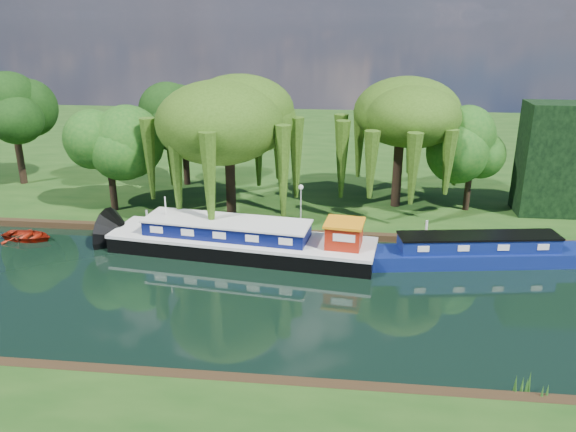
# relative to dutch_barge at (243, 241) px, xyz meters

# --- Properties ---
(ground) EXTENTS (120.00, 120.00, 0.00)m
(ground) POSITION_rel_dutch_barge_xyz_m (2.60, -5.02, -0.87)
(ground) COLOR black
(far_bank) EXTENTS (120.00, 52.00, 0.45)m
(far_bank) POSITION_rel_dutch_barge_xyz_m (2.60, 28.98, -0.65)
(far_bank) COLOR #153A10
(far_bank) RESTS_ON ground
(dutch_barge) EXTENTS (16.98, 5.83, 3.51)m
(dutch_barge) POSITION_rel_dutch_barge_xyz_m (0.00, 0.00, 0.00)
(dutch_barge) COLOR black
(dutch_barge) RESTS_ON ground
(narrowboat) EXTENTS (13.68, 4.23, 1.97)m
(narrowboat) POSITION_rel_dutch_barge_xyz_m (14.23, 0.17, -0.17)
(narrowboat) COLOR navy
(narrowboat) RESTS_ON ground
(red_dinghy) EXTENTS (3.71, 2.86, 0.71)m
(red_dinghy) POSITION_rel_dutch_barge_xyz_m (-14.75, 0.76, -0.87)
(red_dinghy) COLOR maroon
(red_dinghy) RESTS_ON ground
(white_cruiser) EXTENTS (2.81, 2.50, 1.36)m
(white_cruiser) POSITION_rel_dutch_barge_xyz_m (15.17, 2.15, -0.87)
(white_cruiser) COLOR silver
(white_cruiser) RESTS_ON ground
(willow_left) EXTENTS (7.83, 7.83, 9.39)m
(willow_left) POSITION_rel_dutch_barge_xyz_m (-1.98, 5.93, 6.40)
(willow_left) COLOR black
(willow_left) RESTS_ON far_bank
(willow_right) EXTENTS (7.06, 7.06, 8.60)m
(willow_right) POSITION_rel_dutch_barge_xyz_m (10.00, 9.33, 5.86)
(willow_right) COLOR black
(willow_right) RESTS_ON far_bank
(tree_far_left) EXTENTS (4.58, 4.58, 7.38)m
(tree_far_left) POSITION_rel_dutch_barge_xyz_m (-10.86, 6.05, 4.64)
(tree_far_left) COLOR black
(tree_far_left) RESTS_ON far_bank
(tree_far_back) EXTENTS (5.02, 5.02, 8.45)m
(tree_far_back) POSITION_rel_dutch_barge_xyz_m (-21.48, 11.95, 5.48)
(tree_far_back) COLOR black
(tree_far_back) RESTS_ON far_bank
(tree_far_mid) EXTENTS (4.78, 4.78, 7.82)m
(tree_far_mid) POSITION_rel_dutch_barge_xyz_m (-7.37, 13.21, 4.98)
(tree_far_mid) COLOR black
(tree_far_mid) RESTS_ON far_bank
(tree_far_right) EXTENTS (4.04, 4.04, 6.61)m
(tree_far_right) POSITION_rel_dutch_barge_xyz_m (15.15, 8.93, 4.14)
(tree_far_right) COLOR black
(tree_far_right) RESTS_ON far_bank
(conifer_hedge) EXTENTS (6.00, 3.00, 8.00)m
(conifer_hedge) POSITION_rel_dutch_barge_xyz_m (21.60, 8.98, 3.58)
(conifer_hedge) COLOR black
(conifer_hedge) RESTS_ON far_bank
(lamppost) EXTENTS (0.36, 0.36, 2.56)m
(lamppost) POSITION_rel_dutch_barge_xyz_m (3.10, 5.48, 1.55)
(lamppost) COLOR silver
(lamppost) RESTS_ON far_bank
(mooring_posts) EXTENTS (19.16, 0.16, 1.00)m
(mooring_posts) POSITION_rel_dutch_barge_xyz_m (2.10, 3.38, 0.08)
(mooring_posts) COLOR silver
(mooring_posts) RESTS_ON far_bank
(reeds_near) EXTENTS (33.70, 1.50, 1.10)m
(reeds_near) POSITION_rel_dutch_barge_xyz_m (9.47, -12.60, -0.32)
(reeds_near) COLOR #215015
(reeds_near) RESTS_ON ground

